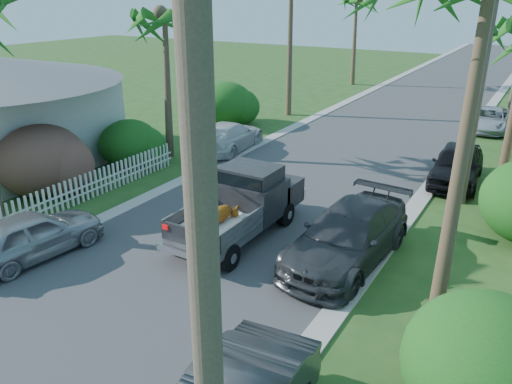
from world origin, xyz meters
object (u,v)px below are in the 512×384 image
Objects in this scene: parked_car_rf at (457,165)px; parked_car_lf at (229,137)px; pickup_truck at (245,201)px; parked_car_ln at (32,235)px; parked_car_rm at (348,236)px; palm_l_b at (163,13)px; utility_pole_a at (206,304)px; utility_pole_b at (483,71)px; parked_car_rd at (490,120)px.

parked_car_lf is at bearing -177.84° from parked_car_rf.
pickup_truck is 6.15m from parked_car_ln.
palm_l_b reaches higher than parked_car_rm.
pickup_truck is at bearing -34.64° from palm_l_b.
utility_pole_a is at bearing -59.55° from pickup_truck.
utility_pole_a is 1.00× the size of utility_pole_b.
pickup_truck reaches higher than parked_car_rd.
parked_car_rf reaches higher than parked_car_rd.
palm_l_b reaches higher than parked_car_lf.
pickup_truck reaches higher than parked_car_ln.
utility_pole_a reaches higher than pickup_truck.
parked_car_rf is 9.31m from parked_car_rd.
parked_car_lf is at bearing -78.20° from parked_car_ln.
parked_car_ln is at bearing -133.10° from utility_pole_b.
parked_car_rm reaches higher than parked_car_lf.
parked_car_rf is 4.39m from utility_pole_b.
parked_car_rd is at bearing -140.49° from parked_car_lf.
parked_car_rm is 0.58× the size of utility_pole_b.
parked_car_lf is 0.52× the size of utility_pole_b.
utility_pole_a reaches higher than parked_car_rm.
utility_pole_a is at bearing 160.81° from parked_car_ln.
utility_pole_a reaches higher than parked_car_rf.
utility_pole_a is 15.00m from utility_pole_b.
utility_pole_b reaches higher than parked_car_rm.
parked_car_rf is 0.48× the size of utility_pole_a.
parked_car_rf is at bearing 58.68° from pickup_truck.
parked_car_lf is 19.59m from utility_pole_a.
parked_car_lf is (-0.97, 11.29, 0.00)m from parked_car_ln.
utility_pole_a is at bearing -73.95° from parked_car_rm.
palm_l_b is 18.77m from utility_pole_a.
parked_car_ln is (-7.63, -4.31, -0.08)m from parked_car_rm.
parked_car_rm is 12.73m from palm_l_b.
parked_car_ln and parked_car_lf have the same top height.
parked_car_rm is at bearing -108.49° from utility_pole_b.
pickup_truck is 3.39m from parked_car_rm.
parked_car_rf is 1.10× the size of parked_car_ln.
parked_car_rd is 1.06× the size of parked_car_ln.
pickup_truck is 1.10× the size of parked_car_lf.
parked_car_lf is 6.10m from palm_l_b.
parked_car_ln is 0.85× the size of parked_car_lf.
parked_car_rm is 11.08m from parked_car_lf.
parked_car_rd is at bearing 93.04° from utility_pole_b.
palm_l_b is at bearing -134.25° from parked_car_rd.
utility_pole_a is at bearing -90.00° from utility_pole_b.
utility_pole_b is (5.38, 5.85, 3.59)m from pickup_truck.
utility_pole_b is (10.60, -1.00, 3.92)m from parked_car_lf.
parked_car_rf is (1.40, 7.98, -0.02)m from parked_car_rm.
palm_l_b is (-1.80, -2.00, 5.47)m from parked_car_lf.
parked_car_lf is (-8.60, 6.98, -0.08)m from parked_car_rm.
palm_l_b is 0.82× the size of utility_pole_b.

